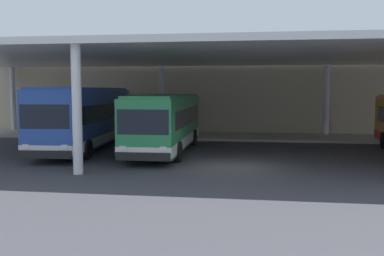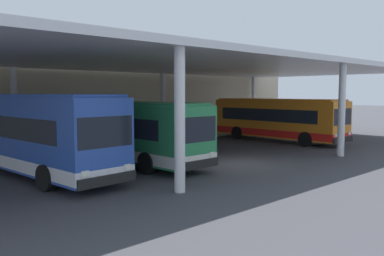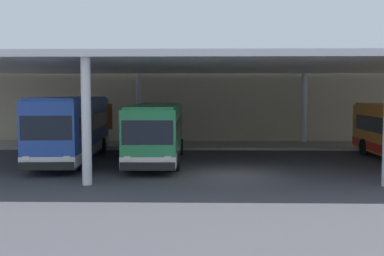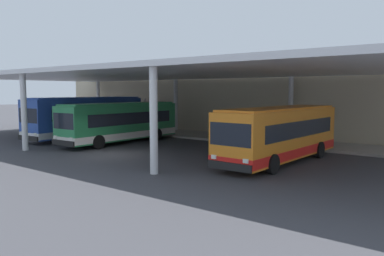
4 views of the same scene
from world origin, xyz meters
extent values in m
plane|color=#3D3D42|center=(0.00, 0.00, 0.00)|extent=(200.00, 200.00, 0.00)
cube|color=#A39E93|center=(0.00, 11.75, 0.09)|extent=(42.00, 4.50, 0.18)
cube|color=#C1B293|center=(0.00, 15.00, 3.36)|extent=(48.00, 1.60, 6.73)
cube|color=silver|center=(0.00, 5.50, 5.40)|extent=(40.00, 17.00, 0.30)
cylinder|color=silver|center=(-18.50, 13.50, 2.62)|extent=(0.40, 0.40, 5.25)
cylinder|color=silver|center=(-6.17, -2.50, 2.62)|extent=(0.40, 0.40, 5.25)
cylinder|color=silver|center=(-6.17, 13.50, 2.62)|extent=(0.40, 0.40, 5.25)
cylinder|color=silver|center=(6.17, 13.50, 2.62)|extent=(0.40, 0.40, 5.25)
cube|color=#284CA8|center=(-8.70, 4.54, 1.90)|extent=(3.23, 11.34, 3.10)
cube|color=silver|center=(-8.70, 4.54, 0.70)|extent=(3.25, 11.36, 0.50)
cube|color=black|center=(-8.71, 4.69, 2.20)|extent=(3.14, 9.33, 0.90)
cube|color=black|center=(-8.34, -1.00, 2.25)|extent=(2.30, 0.27, 1.10)
cube|color=black|center=(-8.33, -1.09, 0.55)|extent=(2.46, 0.32, 0.36)
cube|color=#2A50B0|center=(-8.70, 4.54, 3.51)|extent=(3.00, 10.88, 0.12)
cube|color=yellow|center=(-8.34, -0.97, 3.27)|extent=(1.75, 0.23, 0.28)
cube|color=white|center=(-9.23, -1.14, 0.90)|extent=(0.28, 0.10, 0.20)
cube|color=white|center=(-7.43, -1.02, 0.90)|extent=(0.28, 0.10, 0.20)
cylinder|color=black|center=(-9.70, 1.00, 0.50)|extent=(0.34, 1.02, 1.00)
cylinder|color=black|center=(-7.25, 1.16, 0.50)|extent=(0.34, 1.02, 1.00)
cylinder|color=black|center=(-10.12, 7.53, 0.50)|extent=(0.34, 1.02, 1.00)
cylinder|color=black|center=(-7.68, 7.69, 0.50)|extent=(0.34, 1.02, 1.00)
cube|color=#28844C|center=(-3.91, 4.20, 1.70)|extent=(2.67, 10.44, 2.70)
cube|color=white|center=(-3.91, 4.20, 0.70)|extent=(2.69, 10.46, 0.50)
cube|color=black|center=(-3.91, 4.35, 2.00)|extent=(2.68, 8.57, 0.90)
cube|color=black|center=(-3.82, -0.95, 2.05)|extent=(2.30, 0.16, 1.10)
cube|color=black|center=(-3.82, -1.04, 0.55)|extent=(2.45, 0.20, 0.36)
cube|color=#2A8B50|center=(-3.91, 4.20, 3.11)|extent=(2.47, 10.02, 0.12)
cube|color=yellow|center=(-3.83, -0.92, 2.87)|extent=(1.75, 0.15, 0.28)
cube|color=white|center=(-4.72, -1.05, 0.90)|extent=(0.28, 0.08, 0.20)
cube|color=white|center=(-2.92, -1.02, 0.90)|extent=(0.28, 0.08, 0.20)
cylinder|color=black|center=(-5.08, 0.95, 0.50)|extent=(0.30, 1.00, 1.00)
cylinder|color=black|center=(-2.63, 0.99, 0.50)|extent=(0.30, 1.00, 1.00)
cylinder|color=black|center=(-5.18, 7.03, 0.50)|extent=(0.30, 1.00, 1.00)
cylinder|color=black|center=(-2.73, 7.07, 0.50)|extent=(0.30, 1.00, 1.00)
cube|color=#383D47|center=(-10.93, 11.75, 0.63)|extent=(1.80, 0.44, 0.08)
cube|color=#383D47|center=(-10.93, 11.95, 0.88)|extent=(1.80, 0.06, 0.44)
cube|color=#2D2D33|center=(-11.63, 11.75, 0.41)|extent=(0.10, 0.36, 0.45)
cube|color=#2D2D33|center=(-10.23, 11.75, 0.41)|extent=(0.10, 0.36, 0.45)
cylinder|color=#33383D|center=(-7.01, 11.43, 0.63)|extent=(0.48, 0.48, 0.90)
cylinder|color=black|center=(-7.01, 11.43, 1.12)|extent=(0.52, 0.52, 0.08)
cylinder|color=#B2B2B7|center=(-8.00, 10.95, 1.78)|extent=(0.12, 0.12, 3.20)
cube|color=orange|center=(-8.00, 10.93, 2.16)|extent=(0.70, 0.04, 1.80)
camera|label=1|loc=(0.99, -19.11, 3.46)|focal=40.34mm
camera|label=2|loc=(-15.94, -13.48, 3.64)|focal=38.21mm
camera|label=3|loc=(-1.37, -21.91, 3.80)|focal=44.48mm
camera|label=4|loc=(19.28, -16.08, 4.07)|focal=36.04mm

